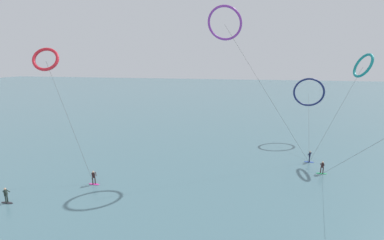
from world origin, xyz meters
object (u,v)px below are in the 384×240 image
Objects in this scene: kite_navy at (309,92)px; kite_crimson at (46,59)px; surfer_emerald at (322,168)px; kite_violet at (225,23)px; kite_teal at (363,66)px; surfer_charcoal at (6,196)px; surfer_magenta at (94,179)px; surfer_cobalt at (310,157)px.

kite_crimson reaches higher than kite_navy.
surfer_emerald is 22.75m from kite_violet.
surfer_emerald is 38.22m from kite_crimson.
kite_teal is 43.81m from kite_crimson.
kite_teal is (40.33, 23.38, 13.04)m from surfer_charcoal.
surfer_emerald is 0.10× the size of kite_crimson.
surfer_magenta is at bearing -41.97° from kite_crimson.
surfer_magenta is at bearing 45.05° from kite_violet.
kite_violet reaches higher than kite_navy.
surfer_emerald is 37.12m from surfer_charcoal.
kite_violet is (14.23, 9.81, 18.45)m from surfer_magenta.
surfer_emerald is 18.30m from kite_navy.
surfer_magenta is at bearing -142.57° from surfer_emerald.
kite_crimson is at bearing -83.34° from kite_teal.
kite_teal is (7.06, 4.55, 13.04)m from surfer_cobalt.
kite_violet reaches higher than surfer_emerald.
surfer_magenta is 0.10× the size of kite_crimson.
kite_navy is 23.45m from kite_violet.
surfer_cobalt is at bearing 94.72° from kite_navy.
surfer_cobalt is at bearing 119.87° from surfer_emerald.
kite_violet is 1.37× the size of kite_teal.
kite_teal is (19.58, 7.78, -5.41)m from kite_violet.
surfer_charcoal is (-34.03, -14.82, 0.00)m from surfer_emerald.
kite_teal is at bearing -147.86° from kite_violet.
kite_teal reaches higher than surfer_cobalt.
kite_crimson is at bearing -151.79° from surfer_emerald.
kite_violet is at bearing -1.31° from kite_crimson.
kite_teal reaches higher than surfer_emerald.
surfer_magenta is 29.77m from surfer_cobalt.
surfer_magenta is 38.92m from kite_navy.
surfer_emerald and surfer_cobalt have the same top height.
surfer_emerald is 4.08m from surfer_cobalt.
surfer_cobalt is 0.10× the size of kite_crimson.
kite_violet is at bearing -80.45° from kite_teal.
surfer_charcoal is at bearing -137.22° from surfer_emerald.
kite_crimson is (-34.41, -9.55, 13.92)m from surfer_cobalt.
surfer_charcoal is at bearing 2.17° from surfer_magenta.
kite_violet reaches higher than surfer_charcoal.
kite_crimson is (-7.65, 3.49, 13.92)m from surfer_magenta.
surfer_charcoal and surfer_magenta have the same top height.
surfer_magenta is (-27.52, -9.03, 0.00)m from surfer_emerald.
kite_navy is at bearing -157.11° from kite_teal.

